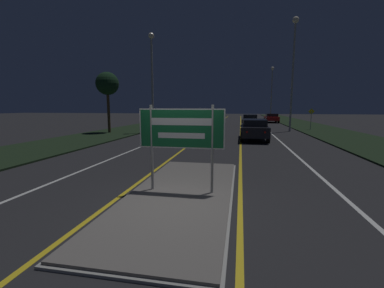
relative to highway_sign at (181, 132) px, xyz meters
name	(u,v)px	position (x,y,z in m)	size (l,w,h in m)	color
ground_plane	(176,203)	(0.00, -0.66, -1.69)	(160.00, 160.00, 0.00)	#232326
median_island	(182,193)	(0.00, 0.00, -1.65)	(2.72, 7.10, 0.10)	#999993
verge_left	(136,128)	(-9.50, 19.34, -1.65)	(5.00, 100.00, 0.08)	black
verge_right	(327,131)	(9.50, 19.34, -1.65)	(5.00, 100.00, 0.08)	black
centre_line_yellow_left	(214,126)	(-1.55, 24.34, -1.69)	(0.12, 70.00, 0.01)	gold
centre_line_yellow_right	(241,127)	(1.55, 24.34, -1.69)	(0.12, 70.00, 0.01)	gold
lane_line_white_left	(193,126)	(-4.20, 24.34, -1.69)	(0.12, 70.00, 0.01)	silver
lane_line_white_right	(264,127)	(4.20, 24.34, -1.69)	(0.12, 70.00, 0.01)	silver
edge_line_white_left	(169,126)	(-7.20, 24.34, -1.69)	(0.10, 70.00, 0.01)	silver
edge_line_white_right	(291,127)	(7.20, 24.34, -1.69)	(0.10, 70.00, 0.01)	silver
highway_sign	(181,132)	(0.00, 0.00, 0.00)	(2.26, 0.07, 2.29)	#9E9E99
streetlight_left_near	(152,70)	(-6.12, 15.29, 3.76)	(0.51, 0.51, 8.53)	#9E9E99
streetlight_right_near	(294,56)	(6.13, 19.15, 5.24)	(0.59, 0.59, 10.33)	#9E9E99
streetlight_right_far	(272,86)	(6.50, 38.97, 4.02)	(0.52, 0.52, 8.87)	#9E9E99
car_receding_0	(254,129)	(2.47, 12.15, -0.90)	(1.90, 4.83, 1.46)	black
car_receding_1	(250,120)	(2.62, 25.51, -0.94)	(1.92, 4.20, 1.39)	#4C514C
car_receding_2	(271,118)	(6.03, 33.35, -0.97)	(1.92, 4.56, 1.33)	maroon
car_approaching_0	(186,128)	(-2.52, 12.43, -0.94)	(1.94, 4.66, 1.39)	#B7B7BC
warning_sign	(311,117)	(8.38, 20.77, -0.35)	(0.60, 0.06, 2.08)	#9E9E99
roadside_palm_left	(107,84)	(-9.85, 14.37, 2.55)	(1.96, 1.96, 5.21)	#4C3823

